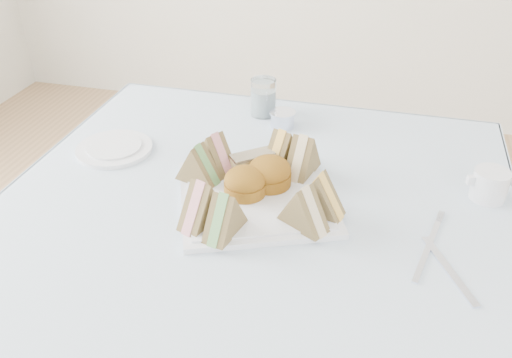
% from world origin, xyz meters
% --- Properties ---
extents(table, '(0.90, 0.90, 0.74)m').
position_xyz_m(table, '(0.00, 0.00, 0.37)').
color(table, brown).
rests_on(table, floor).
extents(tablecloth, '(1.02, 1.02, 0.01)m').
position_xyz_m(tablecloth, '(0.00, 0.00, 0.74)').
color(tablecloth, silver).
rests_on(tablecloth, table).
extents(serving_plate, '(0.39, 0.39, 0.01)m').
position_xyz_m(serving_plate, '(0.00, 0.03, 0.75)').
color(serving_plate, silver).
rests_on(serving_plate, tablecloth).
extents(sandwich_fl_a, '(0.08, 0.11, 0.09)m').
position_xyz_m(sandwich_fl_a, '(-0.07, -0.08, 0.80)').
color(sandwich_fl_a, brown).
rests_on(sandwich_fl_a, serving_plate).
extents(sandwich_fl_b, '(0.06, 0.10, 0.08)m').
position_xyz_m(sandwich_fl_b, '(-0.02, -0.10, 0.80)').
color(sandwich_fl_b, brown).
rests_on(sandwich_fl_b, serving_plate).
extents(sandwich_fr_a, '(0.11, 0.07, 0.09)m').
position_xyz_m(sandwich_fr_a, '(0.13, 0.00, 0.80)').
color(sandwich_fr_a, brown).
rests_on(sandwich_fr_a, serving_plate).
extents(sandwich_fr_b, '(0.11, 0.09, 0.08)m').
position_xyz_m(sandwich_fr_b, '(0.11, -0.05, 0.80)').
color(sandwich_fr_b, brown).
rests_on(sandwich_fr_b, serving_plate).
extents(sandwich_bl_a, '(0.10, 0.07, 0.08)m').
position_xyz_m(sandwich_bl_a, '(-0.13, 0.05, 0.80)').
color(sandwich_bl_a, brown).
rests_on(sandwich_bl_a, serving_plate).
extents(sandwich_bl_b, '(0.11, 0.09, 0.09)m').
position_xyz_m(sandwich_bl_b, '(-0.11, 0.10, 0.80)').
color(sandwich_bl_b, brown).
rests_on(sandwich_bl_b, serving_plate).
extents(sandwich_br_a, '(0.07, 0.11, 0.09)m').
position_xyz_m(sandwich_br_a, '(0.07, 0.13, 0.80)').
color(sandwich_br_a, brown).
rests_on(sandwich_br_a, serving_plate).
extents(sandwich_br_b, '(0.08, 0.10, 0.08)m').
position_xyz_m(sandwich_br_b, '(0.02, 0.15, 0.80)').
color(sandwich_br_b, brown).
rests_on(sandwich_br_b, serving_plate).
extents(scone_left, '(0.11, 0.11, 0.06)m').
position_xyz_m(scone_left, '(-0.02, 0.02, 0.79)').
color(scone_left, '#976512').
rests_on(scone_left, serving_plate).
extents(scone_right, '(0.13, 0.13, 0.06)m').
position_xyz_m(scone_right, '(0.02, 0.07, 0.79)').
color(scone_right, '#976512').
rests_on(scone_right, serving_plate).
extents(pastry_slice, '(0.09, 0.09, 0.04)m').
position_xyz_m(pastry_slice, '(-0.03, 0.11, 0.78)').
color(pastry_slice, beige).
rests_on(pastry_slice, serving_plate).
extents(side_plate, '(0.21, 0.21, 0.01)m').
position_xyz_m(side_plate, '(-0.37, 0.14, 0.75)').
color(side_plate, silver).
rests_on(side_plate, tablecloth).
extents(water_glass, '(0.08, 0.08, 0.10)m').
position_xyz_m(water_glass, '(-0.08, 0.41, 0.79)').
color(water_glass, white).
rests_on(water_glass, tablecloth).
extents(tea_strainer, '(0.08, 0.08, 0.04)m').
position_xyz_m(tea_strainer, '(-0.02, 0.35, 0.76)').
color(tea_strainer, silver).
rests_on(tea_strainer, tablecloth).
extents(knife, '(0.09, 0.16, 0.00)m').
position_xyz_m(knife, '(0.37, -0.09, 0.75)').
color(knife, silver).
rests_on(knife, tablecloth).
extents(fork, '(0.05, 0.18, 0.00)m').
position_xyz_m(fork, '(0.33, -0.05, 0.75)').
color(fork, silver).
rests_on(fork, tablecloth).
extents(creamer_jug, '(0.09, 0.09, 0.06)m').
position_xyz_m(creamer_jug, '(0.45, 0.15, 0.78)').
color(creamer_jug, silver).
rests_on(creamer_jug, tablecloth).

